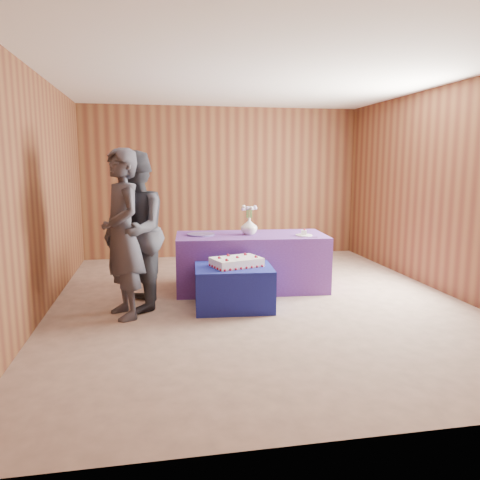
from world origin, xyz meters
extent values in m
plane|color=#A0816E|center=(0.00, 0.00, 0.00)|extent=(6.00, 6.00, 0.00)
cube|color=brown|center=(0.00, 3.00, 1.35)|extent=(5.00, 0.04, 2.70)
cube|color=brown|center=(0.00, -3.00, 1.35)|extent=(5.00, 0.04, 2.70)
cube|color=brown|center=(-2.50, 0.00, 1.35)|extent=(0.04, 6.00, 2.70)
cube|color=brown|center=(2.50, 0.00, 1.35)|extent=(0.04, 6.00, 2.70)
cube|color=white|center=(0.00, 0.00, 2.70)|extent=(5.00, 6.00, 0.04)
cube|color=#1B2697|center=(-0.35, -0.21, 0.25)|extent=(0.95, 0.77, 0.50)
cube|color=#5D338D|center=(0.03, 0.59, 0.38)|extent=(2.06, 1.05, 0.75)
cube|color=white|center=(-0.31, -0.20, 0.55)|extent=(0.64, 0.52, 0.10)
sphere|color=maroon|center=(-0.52, -0.46, 0.51)|extent=(0.03, 0.03, 0.03)
sphere|color=maroon|center=(0.00, -0.29, 0.51)|extent=(0.03, 0.03, 0.03)
sphere|color=maroon|center=(-0.63, -0.11, 0.51)|extent=(0.03, 0.03, 0.03)
sphere|color=maroon|center=(-0.11, 0.06, 0.51)|extent=(0.03, 0.03, 0.03)
sphere|color=maroon|center=(-0.45, -0.34, 0.62)|extent=(0.03, 0.03, 0.03)
cone|color=#135622|center=(-0.42, -0.34, 0.61)|extent=(0.02, 0.02, 0.02)
sphere|color=maroon|center=(-0.20, -0.08, 0.62)|extent=(0.03, 0.03, 0.03)
cone|color=#135622|center=(-0.18, -0.08, 0.61)|extent=(0.02, 0.02, 0.02)
sphere|color=maroon|center=(-0.31, -0.20, 0.62)|extent=(0.03, 0.03, 0.03)
cone|color=#135622|center=(-0.29, -0.20, 0.61)|extent=(0.02, 0.02, 0.02)
imported|color=silver|center=(0.00, 0.59, 0.86)|extent=(0.27, 0.27, 0.23)
cylinder|color=#295B24|center=(0.03, 0.59, 1.05)|extent=(0.01, 0.01, 0.14)
sphere|color=#B09BC9|center=(0.08, 0.59, 1.12)|extent=(0.05, 0.05, 0.05)
cylinder|color=#295B24|center=(0.02, 0.61, 1.05)|extent=(0.01, 0.01, 0.14)
sphere|color=white|center=(0.06, 0.64, 1.12)|extent=(0.05, 0.05, 0.05)
cylinder|color=#295B24|center=(0.00, 0.62, 1.05)|extent=(0.01, 0.01, 0.14)
sphere|color=#B09BC9|center=(0.01, 0.67, 1.12)|extent=(0.05, 0.05, 0.05)
cylinder|color=#295B24|center=(-0.02, 0.62, 1.05)|extent=(0.01, 0.01, 0.14)
sphere|color=white|center=(-0.05, 0.66, 1.12)|extent=(0.05, 0.05, 0.05)
cylinder|color=#295B24|center=(-0.03, 0.60, 1.05)|extent=(0.01, 0.01, 0.14)
sphere|color=#B09BC9|center=(-0.08, 0.62, 1.12)|extent=(0.05, 0.05, 0.05)
cylinder|color=#295B24|center=(-0.03, 0.58, 1.05)|extent=(0.01, 0.01, 0.14)
sphere|color=white|center=(-0.08, 0.56, 1.12)|extent=(0.05, 0.05, 0.05)
cylinder|color=#295B24|center=(-0.02, 0.56, 1.05)|extent=(0.01, 0.01, 0.14)
sphere|color=#B09BC9|center=(-0.05, 0.51, 1.12)|extent=(0.05, 0.05, 0.05)
cylinder|color=#295B24|center=(0.00, 0.55, 1.05)|extent=(0.01, 0.01, 0.14)
sphere|color=white|center=(0.01, 0.50, 1.12)|extent=(0.05, 0.05, 0.05)
cylinder|color=#295B24|center=(0.02, 0.57, 1.05)|extent=(0.01, 0.01, 0.14)
sphere|color=#B09BC9|center=(0.06, 0.53, 1.12)|extent=(0.05, 0.05, 0.05)
cylinder|color=#574890|center=(-0.65, 0.66, 0.76)|extent=(0.43, 0.43, 0.02)
cylinder|color=silver|center=(0.70, 0.37, 0.76)|extent=(0.24, 0.24, 0.01)
cube|color=white|center=(0.70, 0.37, 0.79)|extent=(0.09, 0.08, 0.06)
sphere|color=maroon|center=(0.70, 0.35, 0.83)|extent=(0.02, 0.02, 0.02)
cube|color=silver|center=(0.70, 0.22, 0.75)|extent=(0.26, 0.09, 0.00)
imported|color=#383741|center=(-1.60, -0.31, 0.93)|extent=(0.67, 0.80, 1.86)
imported|color=#33353E|center=(-1.49, -0.05, 0.92)|extent=(0.72, 0.91, 1.84)
camera|label=1|loc=(-1.25, -5.50, 1.70)|focal=35.00mm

